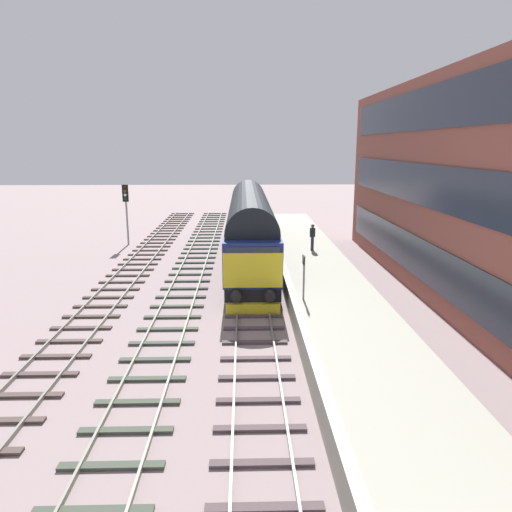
{
  "coord_description": "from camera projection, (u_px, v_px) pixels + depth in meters",
  "views": [
    {
      "loc": [
        -0.41,
        -23.46,
        7.37
      ],
      "look_at": [
        0.2,
        -0.68,
        2.11
      ],
      "focal_mm": 33.54,
      "sensor_mm": 36.0,
      "label": 1
    }
  ],
  "objects": [
    {
      "name": "track_adjacent_west",
      "position": [
        183.0,
        292.0,
        24.42
      ],
      "size": [
        2.5,
        60.0,
        0.15
      ],
      "color": "gray",
      "rests_on": "ground"
    },
    {
      "name": "track_main",
      "position": [
        252.0,
        292.0,
        24.51
      ],
      "size": [
        2.5,
        60.0,
        0.15
      ],
      "color": "gray",
      "rests_on": "ground"
    },
    {
      "name": "signal_post_far",
      "position": [
        126.0,
        206.0,
        35.82
      ],
      "size": [
        0.44,
        0.22,
        4.56
      ],
      "color": "gray",
      "rests_on": "ground"
    },
    {
      "name": "station_building",
      "position": [
        502.0,
        193.0,
        21.01
      ],
      "size": [
        5.46,
        33.16,
        10.71
      ],
      "color": "brown",
      "rests_on": "ground"
    },
    {
      "name": "diesel_locomotive",
      "position": [
        250.0,
        224.0,
        30.43
      ],
      "size": [
        2.74,
        19.93,
        4.68
      ],
      "color": "black",
      "rests_on": "ground"
    },
    {
      "name": "waiting_passenger",
      "position": [
        312.0,
        235.0,
        29.65
      ],
      "size": [
        0.45,
        0.47,
        1.64
      ],
      "rotation": [
        0.0,
        0.0,
        1.12
      ],
      "color": "#262E39",
      "rests_on": "station_platform"
    },
    {
      "name": "platform_number_sign",
      "position": [
        304.0,
        270.0,
        20.02
      ],
      "size": [
        0.1,
        0.44,
        1.9
      ],
      "color": "slate",
      "rests_on": "station_platform"
    },
    {
      "name": "ground_plane",
      "position": [
        252.0,
        293.0,
        24.52
      ],
      "size": [
        140.0,
        140.0,
        0.0
      ],
      "primitive_type": "plane",
      "color": "gray",
      "rests_on": "ground"
    },
    {
      "name": "track_adjacent_far_west",
      "position": [
        112.0,
        293.0,
        24.33
      ],
      "size": [
        2.5,
        60.0,
        0.15
      ],
      "color": "gray",
      "rests_on": "ground"
    },
    {
      "name": "station_platform",
      "position": [
        322.0,
        283.0,
        24.5
      ],
      "size": [
        4.0,
        44.0,
        1.01
      ],
      "color": "#A2A291",
      "rests_on": "ground"
    }
  ]
}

